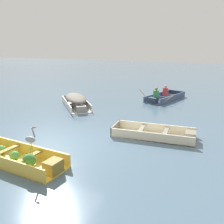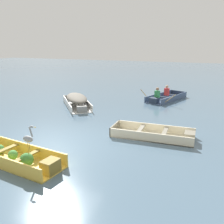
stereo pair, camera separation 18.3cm
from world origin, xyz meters
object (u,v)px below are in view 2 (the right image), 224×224
(skiff_cream_near_moored, at_px, (156,135))
(rowboat_slate_blue_with_crew, at_px, (165,97))
(heron_on_dinghy, at_px, (28,138))
(dinghy_yellow_foreground, at_px, (19,158))
(skiff_white_mid_moored, at_px, (77,100))

(skiff_cream_near_moored, xyz_separation_m, rowboat_slate_blue_with_crew, (-0.94, 6.35, 0.06))
(heron_on_dinghy, bearing_deg, rowboat_slate_blue_with_crew, 79.96)
(dinghy_yellow_foreground, distance_m, heron_on_dinghy, 0.91)
(dinghy_yellow_foreground, bearing_deg, heron_on_dinghy, -10.03)
(rowboat_slate_blue_with_crew, relative_size, heron_on_dinghy, 3.95)
(rowboat_slate_blue_with_crew, bearing_deg, dinghy_yellow_foreground, -103.00)
(skiff_white_mid_moored, bearing_deg, skiff_cream_near_moored, -29.82)
(rowboat_slate_blue_with_crew, bearing_deg, skiff_cream_near_moored, -81.60)
(dinghy_yellow_foreground, relative_size, rowboat_slate_blue_with_crew, 0.96)
(skiff_white_mid_moored, bearing_deg, heron_on_dinghy, -70.20)
(skiff_cream_near_moored, bearing_deg, rowboat_slate_blue_with_crew, 98.40)
(skiff_white_mid_moored, xyz_separation_m, heron_on_dinghy, (2.36, -6.55, 0.50))
(dinghy_yellow_foreground, bearing_deg, rowboat_slate_blue_with_crew, 77.00)
(dinghy_yellow_foreground, distance_m, skiff_white_mid_moored, 6.72)
(dinghy_yellow_foreground, xyz_separation_m, heron_on_dinghy, (0.52, -0.09, 0.74))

